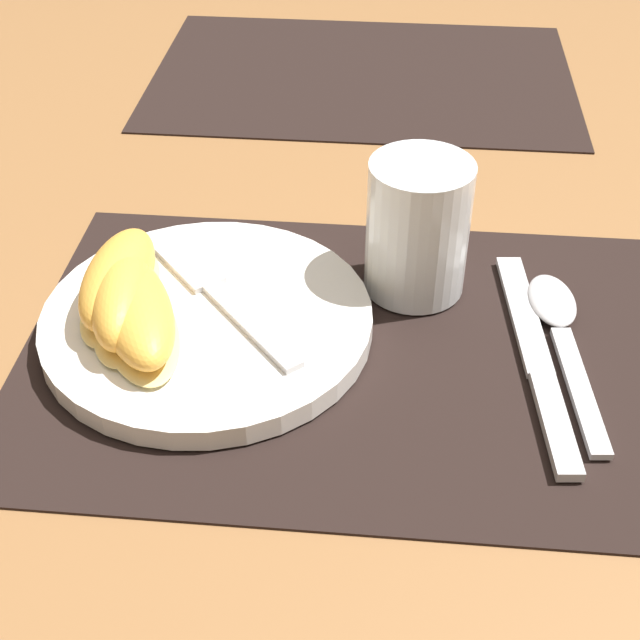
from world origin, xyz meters
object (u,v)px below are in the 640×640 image
knife (537,359)px  citrus_wedge_0 (119,281)px  plate (208,321)px  citrus_wedge_1 (123,302)px  citrus_wedge_2 (136,313)px  juice_glass (417,235)px  spoon (559,322)px  fork (216,291)px

knife → citrus_wedge_0: 0.30m
plate → citrus_wedge_1: (-0.05, -0.02, 0.03)m
knife → citrus_wedge_2: 0.27m
citrus_wedge_0 → knife: bearing=-4.3°
juice_glass → plate: bearing=-155.1°
knife → citrus_wedge_0: citrus_wedge_0 is taller
plate → juice_glass: bearing=24.9°
knife → citrus_wedge_1: citrus_wedge_1 is taller
plate → spoon: plate is taller
citrus_wedge_2 → plate: bearing=29.5°
fork → citrus_wedge_0: citrus_wedge_0 is taller
knife → spoon: size_ratio=1.22×
spoon → citrus_wedge_0: citrus_wedge_0 is taller
juice_glass → spoon: (0.10, -0.04, -0.04)m
citrus_wedge_1 → knife: bearing=0.3°
spoon → plate: bearing=-174.1°
fork → citrus_wedge_1: bearing=-146.5°
citrus_wedge_1 → spoon: bearing=7.8°
juice_glass → fork: (-0.14, -0.05, -0.03)m
plate → fork: fork is taller
fork → spoon: bearing=0.9°
plate → spoon: size_ratio=1.27×
knife → citrus_wedge_1: (-0.28, -0.00, 0.03)m
juice_glass → spoon: bearing=-21.8°
spoon → citrus_wedge_1: bearing=-172.2°
citrus_wedge_1 → citrus_wedge_2: size_ratio=0.81×
spoon → citrus_wedge_2: 0.30m
fork → citrus_wedge_2: (-0.05, -0.05, 0.01)m
fork → citrus_wedge_1: size_ratio=1.31×
plate → fork: 0.02m
fork → citrus_wedge_0: bearing=-167.9°
citrus_wedge_0 → citrus_wedge_2: size_ratio=0.84×
fork → citrus_wedge_1: (-0.06, -0.04, 0.02)m
juice_glass → citrus_wedge_1: 0.22m
plate → spoon: bearing=5.9°
plate → citrus_wedge_2: size_ratio=1.69×
citrus_wedge_1 → citrus_wedge_2: (0.01, -0.01, -0.00)m
fork → citrus_wedge_1: 0.07m
knife → fork: size_ratio=1.53×
citrus_wedge_2 → knife: bearing=2.0°
juice_glass → knife: (0.08, -0.08, -0.04)m
plate → citrus_wedge_1: bearing=-163.7°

